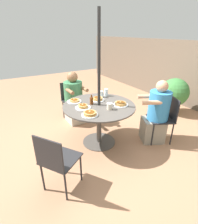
# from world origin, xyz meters

# --- Properties ---
(ground_plane) EXTENTS (12.00, 12.00, 0.00)m
(ground_plane) POSITION_xyz_m (0.00, 0.00, 0.00)
(ground_plane) COLOR #9E7051
(patio_table) EXTENTS (1.22, 1.22, 0.74)m
(patio_table) POSITION_xyz_m (0.00, 0.00, 0.60)
(patio_table) COLOR #4C4742
(patio_table) RESTS_ON ground
(umbrella_pole) EXTENTS (0.05, 0.05, 2.16)m
(umbrella_pole) POSITION_xyz_m (0.00, 0.00, 1.08)
(umbrella_pole) COLOR black
(umbrella_pole) RESTS_ON ground
(patio_chair_north) EXTENTS (0.42, 0.42, 0.84)m
(patio_chair_north) POSITION_xyz_m (-1.18, -0.03, 0.49)
(patio_chair_north) COLOR #232326
(patio_chair_north) RESTS_ON ground
(diner_north) EXTENTS (0.55, 0.40, 1.11)m
(diner_north) POSITION_xyz_m (-1.01, -0.02, 0.50)
(diner_north) COLOR beige
(diner_north) RESTS_ON ground
(patio_chair_east) EXTENTS (0.56, 0.56, 0.84)m
(patio_chair_east) POSITION_xyz_m (0.66, -0.98, 0.49)
(patio_chair_east) COLOR #232326
(patio_chair_east) RESTS_ON ground
(patio_chair_south) EXTENTS (0.55, 0.55, 0.84)m
(patio_chair_south) POSITION_xyz_m (0.53, 1.05, 0.49)
(patio_chair_south) COLOR #232326
(patio_chair_south) RESTS_ON ground
(diner_south) EXTENTS (0.54, 0.59, 1.14)m
(diner_south) POSITION_xyz_m (0.46, 0.90, 0.52)
(diner_south) COLOR gray
(diner_south) RESTS_ON ground
(pancake_plate_a) EXTENTS (0.25, 0.25, 0.05)m
(pancake_plate_a) POSITION_xyz_m (-0.34, -0.30, 0.76)
(pancake_plate_a) COLOR white
(pancake_plate_a) RESTS_ON patio_table
(pancake_plate_b) EXTENTS (0.25, 0.25, 0.06)m
(pancake_plate_b) POSITION_xyz_m (0.20, 0.30, 0.76)
(pancake_plate_b) COLOR white
(pancake_plate_b) RESTS_ON patio_table
(pancake_plate_c) EXTENTS (0.25, 0.25, 0.07)m
(pancake_plate_c) POSITION_xyz_m (0.27, -0.32, 0.76)
(pancake_plate_c) COLOR white
(pancake_plate_c) RESTS_ON patio_table
(pancake_plate_d) EXTENTS (0.25, 0.25, 0.07)m
(pancake_plate_d) POSITION_xyz_m (-0.02, -0.29, 0.76)
(pancake_plate_d) COLOR white
(pancake_plate_d) RESTS_ON patio_table
(pancake_plate_e) EXTENTS (0.25, 0.25, 0.07)m
(pancake_plate_e) POSITION_xyz_m (-0.19, 0.09, 0.76)
(pancake_plate_e) COLOR white
(pancake_plate_e) RESTS_ON patio_table
(syrup_bottle) EXTENTS (0.09, 0.06, 0.17)m
(syrup_bottle) POSITION_xyz_m (-0.10, -0.09, 0.80)
(syrup_bottle) COLOR #602D0F
(syrup_bottle) RESTS_ON patio_table
(coffee_cup) EXTENTS (0.09, 0.09, 0.10)m
(coffee_cup) POSITION_xyz_m (0.24, 0.05, 0.79)
(coffee_cup) COLOR beige
(coffee_cup) RESTS_ON patio_table
(drinking_glass_a) EXTENTS (0.07, 0.07, 0.14)m
(drinking_glass_a) POSITION_xyz_m (-0.32, 0.35, 0.81)
(drinking_glass_a) COLOR silver
(drinking_glass_a) RESTS_ON patio_table
(drinking_glass_b) EXTENTS (0.08, 0.08, 0.12)m
(drinking_glass_b) POSITION_xyz_m (-0.30, 0.23, 0.80)
(drinking_glass_b) COLOR silver
(drinking_glass_b) RESTS_ON patio_table
(potted_shrub) EXTENTS (0.67, 0.67, 0.87)m
(potted_shrub) POSITION_xyz_m (-0.17, 2.21, 0.50)
(potted_shrub) COLOR #3D3D3F
(potted_shrub) RESTS_ON ground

